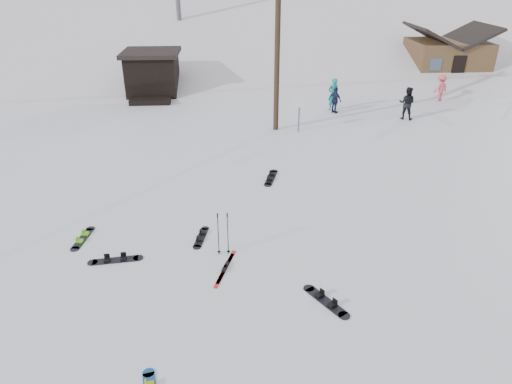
{
  "coord_description": "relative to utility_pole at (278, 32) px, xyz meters",
  "views": [
    {
      "loc": [
        -0.33,
        -7.92,
        7.6
      ],
      "look_at": [
        0.41,
        4.27,
        1.4
      ],
      "focal_mm": 32.0,
      "sensor_mm": 36.0,
      "label": 1
    }
  ],
  "objects": [
    {
      "name": "ski_slope",
      "position": [
        -2.0,
        41.0,
        -16.68
      ],
      "size": [
        60.0,
        85.24,
        65.97
      ],
      "primitive_type": "cube",
      "rotation": [
        0.31,
        0.0,
        0.0
      ],
      "color": "white",
      "rests_on": "ground"
    },
    {
      "name": "skier_teal",
      "position": [
        3.55,
        3.14,
        -3.78
      ],
      "size": [
        0.75,
        0.6,
        1.8
      ],
      "primitive_type": "imported",
      "rotation": [
        0.0,
        0.0,
        3.43
      ],
      "color": "#0D8A88",
      "rests_on": "ground"
    },
    {
      "name": "skier_navy",
      "position": [
        3.56,
        2.57,
        -3.96
      ],
      "size": [
        0.79,
        0.89,
        1.45
      ],
      "primitive_type": "imported",
      "rotation": [
        0.0,
        0.0,
        2.2
      ],
      "color": "#191B3F",
      "rests_on": "ground"
    },
    {
      "name": "ground",
      "position": [
        -2.0,
        -14.0,
        -4.68
      ],
      "size": [
        200.0,
        200.0,
        0.0
      ],
      "primitive_type": "plane",
      "color": "white",
      "rests_on": "ground"
    },
    {
      "name": "board_scatter_f",
      "position": [
        -0.76,
        -5.81,
        -4.65
      ],
      "size": [
        0.66,
        1.56,
        0.11
      ],
      "rotation": [
        0.0,
        0.0,
        1.29
      ],
      "color": "black",
      "rests_on": "ground"
    },
    {
      "name": "ridge_right",
      "position": [
        36.0,
        36.0,
        -15.68
      ],
      "size": [
        45.66,
        93.98,
        54.59
      ],
      "primitive_type": "cube",
      "rotation": [
        0.21,
        -0.05,
        -0.12
      ],
      "color": "white",
      "rests_on": "ground"
    },
    {
      "name": "board_scatter_a",
      "position": [
        -5.67,
        -11.04,
        -4.65
      ],
      "size": [
        1.54,
        0.43,
        0.11
      ],
      "rotation": [
        0.0,
        0.0,
        0.12
      ],
      "color": "black",
      "rests_on": "ground"
    },
    {
      "name": "trail_sign",
      "position": [
        1.1,
        -0.42,
        -3.41
      ],
      "size": [
        0.5,
        0.09,
        1.85
      ],
      "color": "#595B60",
      "rests_on": "ground"
    },
    {
      "name": "skier_dark",
      "position": [
        7.12,
        1.27,
        -3.82
      ],
      "size": [
        1.05,
        0.98,
        1.72
      ],
      "primitive_type": "imported",
      "rotation": [
        0.0,
        0.0,
        2.64
      ],
      "color": "black",
      "rests_on": "ground"
    },
    {
      "name": "lift_hut",
      "position": [
        -7.0,
        6.94,
        -3.32
      ],
      "size": [
        3.4,
        4.1,
        2.75
      ],
      "color": "black",
      "rests_on": "ground"
    },
    {
      "name": "ski_poles",
      "position": [
        -2.6,
        -10.86,
        -3.99
      ],
      "size": [
        0.37,
        0.1,
        1.34
      ],
      "color": "black",
      "rests_on": "ground"
    },
    {
      "name": "utility_pole",
      "position": [
        0.0,
        0.0,
        0.0
      ],
      "size": [
        2.0,
        0.26,
        9.0
      ],
      "color": "#3A2819",
      "rests_on": "ground"
    },
    {
      "name": "treeline_crest",
      "position": [
        -2.0,
        72.0,
        -4.68
      ],
      "size": [
        50.0,
        6.0,
        10.0
      ],
      "primitive_type": null,
      "color": "black",
      "rests_on": "ski_slope"
    },
    {
      "name": "cabin",
      "position": [
        13.0,
        10.0,
        -3.2
      ],
      "size": [
        5.39,
        4.4,
        3.77
      ],
      "color": "brown",
      "rests_on": "ground"
    },
    {
      "name": "board_scatter_c",
      "position": [
        -6.91,
        -9.82,
        -4.66
      ],
      "size": [
        0.43,
        1.41,
        0.1
      ],
      "rotation": [
        0.0,
        0.0,
        1.43
      ],
      "color": "black",
      "rests_on": "ground"
    },
    {
      "name": "hero_skis",
      "position": [
        -2.56,
        -11.61,
        -4.65
      ],
      "size": [
        0.63,
        1.71,
        0.09
      ],
      "rotation": [
        0.0,
        0.0,
        -0.31
      ],
      "color": "red",
      "rests_on": "ground"
    },
    {
      "name": "board_scatter_d",
      "position": [
        -0.05,
        -13.14,
        -4.65
      ],
      "size": [
        0.97,
        1.35,
        0.11
      ],
      "rotation": [
        0.0,
        0.0,
        -1.0
      ],
      "color": "black",
      "rests_on": "ground"
    },
    {
      "name": "board_scatter_b",
      "position": [
        -3.3,
        -9.98,
        -4.66
      ],
      "size": [
        0.45,
        1.3,
        0.09
      ],
      "rotation": [
        0.0,
        0.0,
        1.38
      ],
      "color": "black",
      "rests_on": "ground"
    },
    {
      "name": "skier_pink",
      "position": [
        10.41,
        4.6,
        -3.89
      ],
      "size": [
        1.17,
        0.96,
        1.57
      ],
      "primitive_type": "imported",
      "rotation": [
        0.0,
        0.0,
        3.57
      ],
      "color": "#E5515F",
      "rests_on": "ground"
    }
  ]
}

